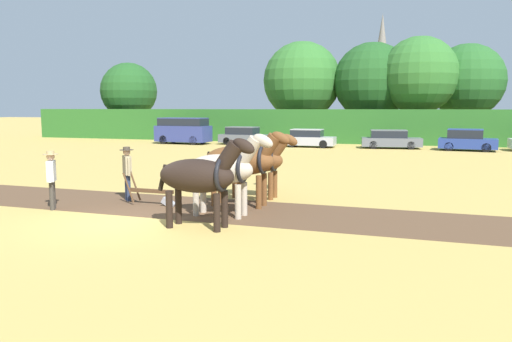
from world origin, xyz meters
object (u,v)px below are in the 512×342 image
(draft_horse_trail_right, at_px, (258,160))
(parked_car_left, at_px, (244,136))
(draft_horse_trail_left, at_px, (242,161))
(parked_car_center_right, at_px, (467,140))
(tree_center_right, at_px, (467,81))
(draft_horse_lead_right, at_px, (224,169))
(draft_horse_lead_left, at_px, (201,176))
(parked_car_center_left, at_px, (309,138))
(parked_van, at_px, (183,130))
(tree_center, at_px, (419,75))
(tree_far_left, at_px, (129,91))
(plow, at_px, (155,195))
(tree_left, at_px, (302,81))
(farmer_at_plow, at_px, (127,169))
(farmer_beside_team, at_px, (273,164))
(farmer_onlooker_left, at_px, (51,175))
(church_spire, at_px, (381,68))
(parked_car_center, at_px, (390,139))
(tree_center_left, at_px, (372,81))

(draft_horse_trail_right, height_order, parked_car_left, draft_horse_trail_right)
(draft_horse_trail_left, relative_size, parked_car_center_right, 0.72)
(tree_center_right, distance_m, draft_horse_lead_right, 37.55)
(draft_horse_lead_left, xyz_separation_m, parked_car_center_left, (-2.88, 26.98, -0.68))
(draft_horse_trail_left, xyz_separation_m, parked_van, (-13.89, 24.10, -0.29))
(parked_car_center_left, bearing_deg, tree_center, 46.97)
(tree_far_left, xyz_separation_m, plow, (21.89, -33.61, -4.54))
(tree_left, relative_size, parked_car_center_right, 2.31)
(draft_horse_lead_right, distance_m, draft_horse_trail_left, 1.53)
(tree_center, distance_m, parked_van, 21.35)
(draft_horse_trail_right, relative_size, farmer_at_plow, 1.47)
(farmer_beside_team, bearing_deg, farmer_at_plow, -138.10)
(draft_horse_lead_left, bearing_deg, tree_left, 99.65)
(farmer_onlooker_left, distance_m, parked_van, 27.74)
(plow, xyz_separation_m, parked_van, (-11.20, 24.83, 0.82))
(church_spire, bearing_deg, draft_horse_trail_left, -89.58)
(draft_horse_trail_right, xyz_separation_m, parked_car_center, (3.24, 23.04, -0.62))
(draft_horse_trail_right, distance_m, parked_car_center, 23.27)
(farmer_beside_team, bearing_deg, draft_horse_lead_left, -92.67)
(parked_car_left, bearing_deg, tree_center, 34.47)
(tree_left, bearing_deg, farmer_at_plow, -87.00)
(tree_center, distance_m, tree_center_right, 4.66)
(tree_center_left, xyz_separation_m, draft_horse_trail_right, (-0.97, -32.05, -4.22))
(tree_center_right, relative_size, draft_horse_lead_right, 3.23)
(farmer_at_plow, relative_size, parked_car_center_right, 0.44)
(plow, height_order, farmer_onlooker_left, farmer_onlooker_left)
(draft_horse_trail_right, bearing_deg, tree_center_right, 75.29)
(tree_center_right, height_order, church_spire, church_spire)
(church_spire, distance_m, draft_horse_trail_left, 66.13)
(farmer_at_plow, bearing_deg, draft_horse_trail_left, -39.24)
(draft_horse_lead_right, distance_m, parked_van, 29.15)
(draft_horse_trail_right, bearing_deg, tree_left, 100.99)
(draft_horse_lead_right, bearing_deg, parked_car_left, 108.99)
(tree_center, height_order, farmer_at_plow, tree_center)
(tree_far_left, xyz_separation_m, farmer_beside_team, (24.59, -29.42, -3.92))
(tree_left, distance_m, parked_car_left, 10.55)
(parked_car_center, bearing_deg, tree_center_right, 51.66)
(draft_horse_lead_left, height_order, farmer_at_plow, draft_horse_lead_left)
(tree_center_left, xyz_separation_m, parked_car_center, (2.26, -9.01, -4.85))
(tree_left, bearing_deg, tree_far_left, -177.59)
(farmer_at_plow, bearing_deg, draft_horse_lead_right, -61.14)
(draft_horse_lead_right, distance_m, farmer_onlooker_left, 5.37)
(parked_van, relative_size, parked_car_center, 1.04)
(church_spire, distance_m, draft_horse_lead_left, 69.18)
(tree_far_left, xyz_separation_m, draft_horse_trail_left, (24.58, -32.89, -3.43))
(tree_center_right, bearing_deg, parked_car_center, -120.83)
(farmer_beside_team, xyz_separation_m, parked_car_center, (3.25, 21.09, -0.26))
(tree_center_right, bearing_deg, tree_center, -152.49)
(church_spire, relative_size, parked_van, 3.64)
(draft_horse_lead_left, height_order, draft_horse_lead_right, draft_horse_lead_right)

